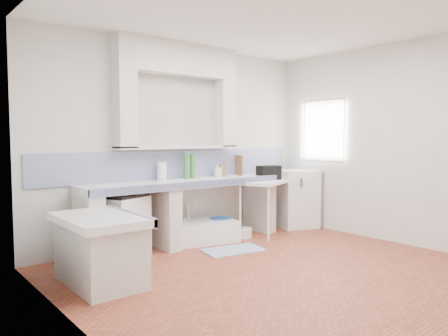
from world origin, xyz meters
TOP-DOWN VIEW (x-y plane):
  - floor at (0.00, 0.00)m, footprint 4.50×4.50m
  - ceiling at (0.00, 0.00)m, footprint 4.50×4.50m
  - wall_back at (0.00, 2.00)m, footprint 4.50×0.00m
  - wall_left at (-2.25, 0.00)m, footprint 0.00×4.50m
  - wall_right at (2.25, 0.00)m, footprint 0.00×4.50m
  - alcove_mass at (-0.10, 1.88)m, footprint 1.90×0.25m
  - window_frame at (2.42, 1.20)m, footprint 0.35×0.86m
  - lace_valance at (2.28, 1.20)m, footprint 0.01×0.84m
  - counter_slab at (-0.10, 1.70)m, footprint 3.00×0.60m
  - counter_lip at (-0.10, 1.42)m, footprint 3.00×0.04m
  - counter_pier_left at (-1.50, 1.70)m, footprint 0.20×0.55m
  - counter_pier_mid at (-0.45, 1.70)m, footprint 0.20×0.55m
  - counter_pier_right at (1.30, 1.70)m, footprint 0.20×0.55m
  - peninsula_top at (-1.70, 0.90)m, footprint 0.70×1.10m
  - peninsula_base at (-1.70, 0.90)m, footprint 0.60×1.00m
  - peninsula_lip at (-1.37, 0.90)m, footprint 0.04×1.10m
  - backsplash at (0.00, 1.99)m, footprint 4.27×0.03m
  - stove at (-1.08, 1.69)m, footprint 0.68×0.67m
  - sink at (0.08, 1.71)m, footprint 1.22×0.84m
  - side_table at (1.24, 1.50)m, footprint 1.13×0.90m
  - fridge at (1.98, 1.55)m, footprint 0.77×0.77m
  - bucket_red at (-0.04, 1.72)m, footprint 0.34×0.34m
  - bucket_orange at (0.06, 1.62)m, footprint 0.32×0.32m
  - bucket_blue at (0.48, 1.68)m, footprint 0.37×0.37m
  - basin_white at (0.78, 1.55)m, footprint 0.44×0.44m
  - water_bottle_a at (-0.05, 1.85)m, footprint 0.10×0.10m
  - water_bottle_b at (0.11, 1.85)m, footprint 0.09×0.09m
  - black_bag at (1.32, 1.51)m, footprint 0.38×0.26m
  - green_bottle_a at (-0.01, 1.82)m, footprint 0.10×0.10m
  - green_bottle_b at (0.11, 1.85)m, footprint 0.09×0.09m
  - knife_block at (0.64, 1.82)m, footprint 0.10×0.08m
  - cutting_board at (1.00, 1.85)m, footprint 0.07×0.23m
  - paper_towel at (-0.40, 1.85)m, footprint 0.17×0.17m
  - soap_bottle at (0.55, 1.82)m, footprint 0.11×0.12m
  - rug at (0.18, 1.02)m, footprint 0.86×0.59m

SIDE VIEW (x-z plane):
  - floor at x=0.00m, z-range 0.00..0.00m
  - rug at x=0.18m, z-range 0.00..0.01m
  - basin_white at x=0.78m, z-range 0.00..0.13m
  - bucket_orange at x=0.06m, z-range 0.00..0.24m
  - bucket_red at x=-0.04m, z-range 0.00..0.26m
  - sink at x=0.08m, z-range 0.00..0.27m
  - water_bottle_b at x=0.11m, z-range 0.00..0.28m
  - bucket_blue at x=0.48m, z-range 0.00..0.31m
  - water_bottle_a at x=-0.05m, z-range 0.00..0.34m
  - peninsula_base at x=-1.70m, z-range 0.00..0.62m
  - stove at x=-1.08m, z-range 0.00..0.75m
  - counter_pier_left at x=-1.50m, z-range 0.00..0.82m
  - counter_pier_mid at x=-0.45m, z-range 0.00..0.82m
  - counter_pier_right at x=1.30m, z-range 0.00..0.82m
  - side_table at x=1.24m, z-range 0.39..0.44m
  - fridge at x=1.98m, z-range 0.00..0.95m
  - peninsula_top at x=-1.70m, z-range 0.62..0.70m
  - peninsula_lip at x=-1.37m, z-range 0.61..0.71m
  - counter_slab at x=-0.10m, z-range 0.82..0.90m
  - counter_lip at x=-0.10m, z-range 0.81..0.91m
  - black_bag at x=1.32m, z-range 0.83..1.05m
  - knife_block at x=0.64m, z-range 0.90..1.08m
  - soap_bottle at x=0.55m, z-range 0.90..1.11m
  - paper_towel at x=-0.40m, z-range 0.90..1.15m
  - cutting_board at x=1.00m, z-range 0.90..1.21m
  - green_bottle_b at x=0.11m, z-range 0.90..1.25m
  - green_bottle_a at x=-0.01m, z-range 0.90..1.26m
  - backsplash at x=0.00m, z-range 0.90..1.30m
  - wall_back at x=0.00m, z-range -0.85..3.65m
  - wall_left at x=-2.25m, z-range -0.85..3.65m
  - wall_right at x=2.25m, z-range -0.85..3.65m
  - window_frame at x=2.42m, z-range 1.07..2.13m
  - lace_valance at x=2.28m, z-range 1.86..2.10m
  - alcove_mass at x=-0.10m, z-range 2.35..2.80m
  - ceiling at x=0.00m, z-range 2.80..2.80m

